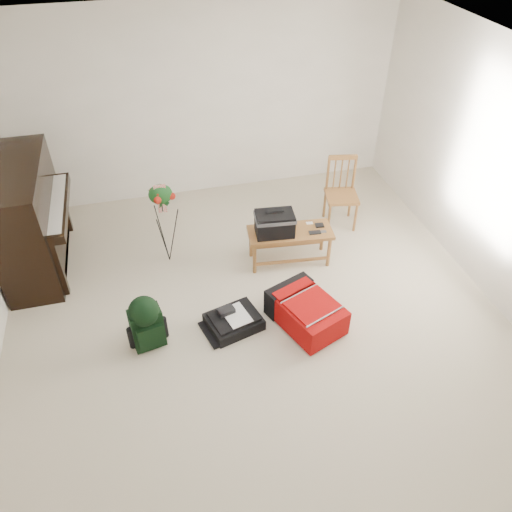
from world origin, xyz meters
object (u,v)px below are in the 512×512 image
object	(u,v)px
dining_chair	(341,194)
flower_stand	(165,224)
piano	(30,221)
green_backpack	(146,321)
red_suitcase	(305,308)
bench	(280,227)
black_duffel	(234,320)

from	to	relation	value
dining_chair	flower_stand	bearing A→B (deg)	-162.93
piano	green_backpack	xyz separation A→B (m)	(1.09, -1.56, -0.27)
piano	dining_chair	xyz separation A→B (m)	(3.63, -0.09, -0.16)
piano	red_suitcase	xyz separation A→B (m)	(2.65, -1.63, -0.43)
red_suitcase	bench	bearing A→B (deg)	68.19
piano	bench	xyz separation A→B (m)	(2.66, -0.69, -0.08)
piano	black_duffel	bearing A→B (deg)	-38.36
piano	black_duffel	size ratio (longest dim) A/B	2.50
piano	red_suitcase	size ratio (longest dim) A/B	1.68
green_backpack	black_duffel	bearing A→B (deg)	-8.99
black_duffel	piano	bearing A→B (deg)	126.69
piano	dining_chair	distance (m)	3.63
flower_stand	green_backpack	bearing A→B (deg)	-104.81
dining_chair	black_duffel	world-z (taller)	dining_chair
black_duffel	green_backpack	xyz separation A→B (m)	(-0.85, -0.03, 0.25)
piano	dining_chair	bearing A→B (deg)	-1.39
red_suitcase	flower_stand	xyz separation A→B (m)	(-1.22, 1.31, 0.34)
bench	red_suitcase	size ratio (longest dim) A/B	1.11
piano	red_suitcase	distance (m)	3.14
bench	black_duffel	bearing A→B (deg)	-124.42
dining_chair	green_backpack	bearing A→B (deg)	-138.62
black_duffel	flower_stand	xyz separation A→B (m)	(-0.51, 1.22, 0.43)
piano	green_backpack	world-z (taller)	piano
green_backpack	flower_stand	world-z (taller)	flower_stand
dining_chair	red_suitcase	distance (m)	1.84
piano	black_duffel	xyz separation A→B (m)	(1.94, -1.53, -0.52)
bench	flower_stand	xyz separation A→B (m)	(-1.23, 0.38, -0.00)
dining_chair	piano	bearing A→B (deg)	-170.13
piano	bench	distance (m)	2.75
piano	flower_stand	world-z (taller)	piano
bench	black_duffel	xyz separation A→B (m)	(-0.72, -0.84, -0.44)
bench	red_suitcase	bearing A→B (deg)	-84.43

